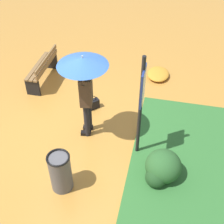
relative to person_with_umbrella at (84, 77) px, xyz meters
The scene contains 8 objects.
ground_plane 1.58m from the person_with_umbrella, 71.61° to the right, with size 18.00×18.00×0.00m, color #B27A33.
person_with_umbrella is the anchor object (origin of this frame).
info_sign_post 1.18m from the person_with_umbrella, 76.43° to the left, with size 0.44×0.07×2.30m.
handbag 1.69m from the person_with_umbrella, behind, with size 0.31×0.31×0.37m.
park_bench 2.69m from the person_with_umbrella, 135.23° to the right, with size 1.40×0.37×0.75m.
trash_bin 1.82m from the person_with_umbrella, ahead, with size 0.42×0.42×0.83m.
shrub_cluster 2.26m from the person_with_umbrella, 63.82° to the left, with size 0.75×0.68×0.61m.
leaf_pile_by_bench 3.24m from the person_with_umbrella, 153.88° to the left, with size 0.74×0.60×0.16m.
Camera 1 is at (4.48, 1.81, 4.86)m, focal length 49.21 mm.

